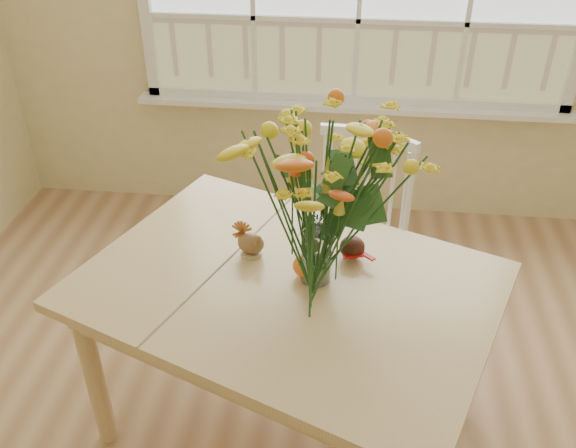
# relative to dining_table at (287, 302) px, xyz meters

# --- Properties ---
(dining_table) EXTENTS (1.61, 1.40, 0.72)m
(dining_table) POSITION_rel_dining_table_xyz_m (0.00, 0.00, 0.00)
(dining_table) COLOR tan
(dining_table) RESTS_ON floor
(windsor_chair) EXTENTS (0.54, 0.53, 0.92)m
(windsor_chair) POSITION_rel_dining_table_xyz_m (0.23, 0.66, -0.11)
(windsor_chair) COLOR white
(windsor_chair) RESTS_ON floor
(flower_vase) EXTENTS (0.47, 0.47, 0.56)m
(flower_vase) POSITION_rel_dining_table_xyz_m (0.09, 0.03, 0.43)
(flower_vase) COLOR white
(flower_vase) RESTS_ON dining_table
(pumpkin) EXTENTS (0.10, 0.10, 0.08)m
(pumpkin) POSITION_rel_dining_table_xyz_m (0.06, 0.04, 0.13)
(pumpkin) COLOR orange
(pumpkin) RESTS_ON dining_table
(turkey_figurine) EXTENTS (0.11, 0.08, 0.12)m
(turkey_figurine) POSITION_rel_dining_table_xyz_m (-0.15, 0.14, 0.14)
(turkey_figurine) COLOR #CCB78C
(turkey_figurine) RESTS_ON dining_table
(dark_gourd) EXTENTS (0.13, 0.10, 0.08)m
(dark_gourd) POSITION_rel_dining_table_xyz_m (0.21, 0.16, 0.13)
(dark_gourd) COLOR #38160F
(dark_gourd) RESTS_ON dining_table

